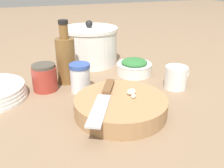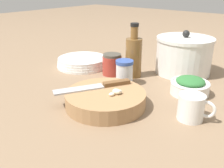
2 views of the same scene
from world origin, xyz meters
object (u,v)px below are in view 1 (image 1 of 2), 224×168
at_px(cutting_board, 121,106).
at_px(garlic_cloves, 132,92).
at_px(stock_pot, 90,46).
at_px(coffee_mug, 176,77).
at_px(honey_jar, 45,77).
at_px(oil_bottle, 66,59).
at_px(chef_knife, 103,98).
at_px(herb_bowl, 134,67).
at_px(spice_jar, 80,78).

height_order(cutting_board, garlic_cloves, garlic_cloves).
bearing_deg(stock_pot, cutting_board, -95.89).
relative_size(coffee_mug, honey_jar, 1.16).
bearing_deg(coffee_mug, oil_bottle, 151.37).
distance_m(garlic_cloves, oil_bottle, 0.28).
xyz_separation_m(cutting_board, honey_jar, (-0.16, 0.22, 0.02)).
relative_size(garlic_cloves, coffee_mug, 0.46).
bearing_deg(cutting_board, oil_bottle, 108.17).
xyz_separation_m(chef_knife, honey_jar, (-0.12, 0.21, -0.01)).
bearing_deg(garlic_cloves, herb_bowl, 62.92).
bearing_deg(honey_jar, chef_knife, -60.83).
xyz_separation_m(herb_bowl, oil_bottle, (-0.24, 0.02, 0.05)).
xyz_separation_m(garlic_cloves, spice_jar, (-0.10, 0.17, -0.01)).
xyz_separation_m(chef_knife, herb_bowl, (0.20, 0.24, -0.02)).
bearing_deg(oil_bottle, garlic_cloves, -64.52).
height_order(chef_knife, spice_jar, spice_jar).
xyz_separation_m(honey_jar, oil_bottle, (0.08, 0.04, 0.04)).
xyz_separation_m(cutting_board, herb_bowl, (0.16, 0.25, 0.01)).
height_order(chef_knife, stock_pot, stock_pot).
height_order(herb_bowl, stock_pot, stock_pot).
bearing_deg(spice_jar, garlic_cloves, -59.54).
bearing_deg(herb_bowl, coffee_mug, -64.71).
xyz_separation_m(cutting_board, oil_bottle, (-0.09, 0.26, 0.06)).
bearing_deg(chef_knife, spice_jar, -54.77).
relative_size(honey_jar, oil_bottle, 0.41).
xyz_separation_m(honey_jar, stock_pot, (0.21, 0.20, 0.03)).
height_order(herb_bowl, honey_jar, honey_jar).
height_order(cutting_board, oil_bottle, oil_bottle).
height_order(oil_bottle, stock_pot, oil_bottle).
bearing_deg(cutting_board, chef_knife, 166.83).
height_order(chef_knife, herb_bowl, herb_bowl).
bearing_deg(stock_pot, garlic_cloves, -91.22).
xyz_separation_m(cutting_board, coffee_mug, (0.23, 0.09, 0.01)).
relative_size(cutting_board, spice_jar, 2.68).
distance_m(coffee_mug, honey_jar, 0.42).
height_order(chef_knife, coffee_mug, coffee_mug).
bearing_deg(oil_bottle, coffee_mug, -28.63).
bearing_deg(stock_pot, chef_knife, -101.91).
bearing_deg(garlic_cloves, chef_knife, 178.29).
xyz_separation_m(herb_bowl, stock_pot, (-0.11, 0.18, 0.04)).
bearing_deg(spice_jar, honey_jar, 153.29).
height_order(spice_jar, stock_pot, stock_pot).
xyz_separation_m(spice_jar, oil_bottle, (-0.02, 0.09, 0.04)).
height_order(herb_bowl, spice_jar, spice_jar).
height_order(cutting_board, spice_jar, spice_jar).
distance_m(chef_knife, coffee_mug, 0.29).
relative_size(cutting_board, honey_jar, 2.85).
bearing_deg(honey_jar, stock_pot, 44.29).
height_order(spice_jar, oil_bottle, oil_bottle).
xyz_separation_m(spice_jar, stock_pot, (0.11, 0.25, 0.03)).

